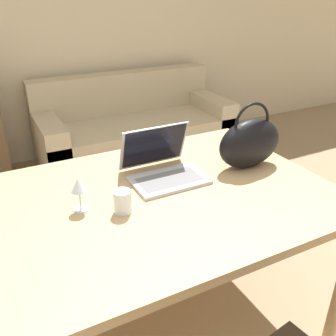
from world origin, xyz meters
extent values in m
cube|color=beige|center=(0.00, 3.10, 1.35)|extent=(10.00, 0.06, 2.70)
cube|color=tan|center=(0.06, 0.64, 0.76)|extent=(1.53, 1.10, 0.04)
cylinder|color=tan|center=(0.77, 1.13, 0.37)|extent=(0.06, 0.06, 0.74)
cube|color=#C1B293|center=(0.76, 2.59, 0.21)|extent=(1.86, 0.83, 0.42)
cube|color=#C1B293|center=(0.76, 2.91, 0.62)|extent=(1.86, 0.20, 0.40)
cube|color=#C1B293|center=(-0.07, 2.59, 0.28)|extent=(0.20, 0.83, 0.56)
cube|color=#C1B293|center=(1.60, 2.59, 0.28)|extent=(0.20, 0.83, 0.56)
cube|color=#ADADB2|center=(0.16, 0.73, 0.79)|extent=(0.34, 0.23, 0.02)
cube|color=slate|center=(0.16, 0.72, 0.80)|extent=(0.29, 0.15, 0.00)
cube|color=#ADADB2|center=(0.16, 0.89, 0.90)|extent=(0.34, 0.08, 0.22)
cube|color=black|center=(0.16, 0.88, 0.90)|extent=(0.32, 0.08, 0.20)
cylinder|color=silver|center=(-0.13, 0.58, 0.83)|extent=(0.07, 0.07, 0.10)
cylinder|color=silver|center=(-0.27, 0.68, 0.78)|extent=(0.06, 0.06, 0.01)
cylinder|color=silver|center=(-0.27, 0.68, 0.83)|extent=(0.01, 0.01, 0.08)
cone|color=silver|center=(-0.27, 0.68, 0.90)|extent=(0.07, 0.07, 0.06)
ellipsoid|color=black|center=(0.59, 0.69, 0.90)|extent=(0.35, 0.15, 0.25)
torus|color=black|center=(0.59, 0.69, 1.01)|extent=(0.21, 0.01, 0.21)
camera|label=1|loc=(-0.56, -0.64, 1.61)|focal=40.00mm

